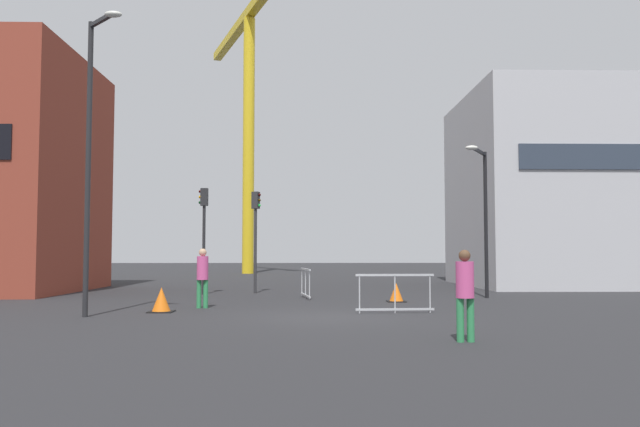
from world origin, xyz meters
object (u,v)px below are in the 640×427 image
streetlamp_tall (91,144)px  pedestrian_waiting (465,288)px  streetlamp_short (483,206)px  traffic_light_island (256,225)px  traffic_cone_on_verge (396,293)px  pedestrian_walking (203,273)px  traffic_cone_striped (161,301)px  construction_crane (247,92)px  traffic_light_verge (204,223)px

streetlamp_tall → pedestrian_waiting: bearing=-28.6°
streetlamp_short → pedestrian_waiting: size_ratio=3.11×
traffic_light_island → pedestrian_waiting: bearing=-70.6°
traffic_cone_on_verge → pedestrian_walking: bearing=-159.6°
traffic_cone_striped → traffic_cone_on_verge: traffic_cone_striped is taller
construction_crane → streetlamp_short: size_ratio=3.91×
streetlamp_tall → streetlamp_short: size_ratio=1.45×
streetlamp_tall → pedestrian_walking: size_ratio=4.37×
pedestrian_waiting → traffic_cone_striped: size_ratio=2.49×
traffic_cone_striped → streetlamp_short: bearing=25.4°
streetlamp_tall → traffic_cone_on_verge: 10.88m
streetlamp_short → pedestrian_walking: (-9.60, -3.75, -2.31)m
traffic_light_verge → pedestrian_walking: (0.95, -6.20, -1.78)m
pedestrian_waiting → traffic_cone_striped: pedestrian_waiting is taller
streetlamp_short → pedestrian_walking: streetlamp_short is taller
traffic_light_verge → pedestrian_waiting: size_ratio=2.44×
streetlamp_short → streetlamp_tall: bearing=-152.1°
pedestrian_waiting → traffic_light_island: bearing=109.4°
construction_crane → traffic_cone_striped: size_ratio=30.34×
construction_crane → streetlamp_tall: 35.16m
traffic_light_verge → traffic_cone_striped: size_ratio=6.08×
traffic_cone_on_verge → traffic_cone_striped: bearing=-153.5°
streetlamp_tall → traffic_light_verge: (1.57, 8.88, -1.70)m
pedestrian_walking → pedestrian_waiting: size_ratio=1.03×
streetlamp_tall → streetlamp_short: bearing=27.9°
streetlamp_short → traffic_light_island: streetlamp_short is taller
traffic_light_island → pedestrian_waiting: size_ratio=2.40×
pedestrian_walking → traffic_cone_striped: 1.73m
construction_crane → streetlamp_tall: construction_crane is taller
traffic_light_verge → pedestrian_waiting: bearing=-62.5°
pedestrian_waiting → construction_crane: bearing=101.3°
streetlamp_short → traffic_cone_striped: size_ratio=7.76×
streetlamp_short → traffic_light_island: bearing=159.4°
traffic_light_verge → traffic_light_island: 2.15m
streetlamp_short → traffic_cone_striped: streetlamp_short is taller
streetlamp_tall → construction_crane: bearing=88.3°
traffic_light_verge → construction_crane: bearing=91.4°
streetlamp_short → traffic_cone_on_verge: bearing=-157.1°
streetlamp_short → traffic_light_verge: bearing=166.9°
streetlamp_tall → traffic_light_verge: bearing=80.0°
pedestrian_waiting → traffic_cone_on_verge: size_ratio=2.73×
streetlamp_tall → traffic_cone_on_verge: streetlamp_tall is taller
streetlamp_short → traffic_cone_on_verge: 4.81m
streetlamp_tall → traffic_light_island: (3.57, 9.64, -1.74)m
construction_crane → streetlamp_tall: size_ratio=2.70×
pedestrian_waiting → traffic_cone_on_verge: bearing=89.6°
traffic_cone_striped → traffic_light_verge: bearing=90.1°
streetlamp_tall → streetlamp_short: (12.12, 6.42, -1.16)m
construction_crane → traffic_cone_on_verge: bearing=-75.0°
traffic_light_verge → pedestrian_waiting: (7.07, -13.60, -1.82)m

